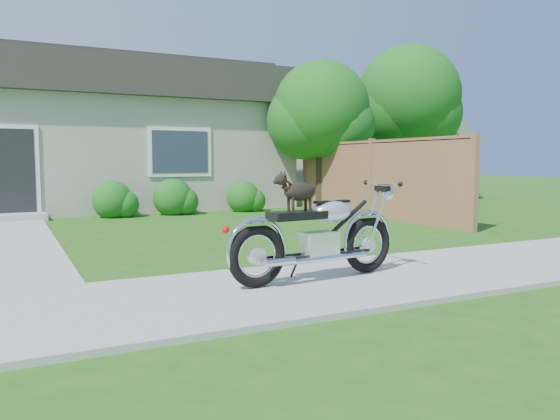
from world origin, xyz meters
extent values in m
plane|color=#235114|center=(0.00, 0.00, 0.00)|extent=(80.00, 80.00, 0.00)
cube|color=#9E9B93|center=(0.00, 0.00, 0.02)|extent=(24.00, 2.20, 0.04)
cube|color=#9E9B93|center=(-1.50, 5.00, 0.01)|extent=(1.20, 8.00, 0.03)
cube|color=#A6A096|center=(0.00, 12.00, 1.50)|extent=(12.00, 6.00, 3.00)
cube|color=#2D2B28|center=(0.00, 12.00, 3.50)|extent=(12.60, 6.60, 1.00)
cube|color=#2D2B28|center=(0.00, 12.00, 4.20)|extent=(12.60, 2.00, 0.60)
cube|color=black|center=(-1.50, 8.97, 1.05)|extent=(1.00, 0.06, 2.10)
cube|color=#9E9B93|center=(-1.50, 8.62, 0.08)|extent=(1.40, 0.70, 0.16)
cube|color=#2D3847|center=(2.50, 8.97, 1.60)|extent=(1.70, 0.05, 1.30)
cube|color=#986044|center=(6.30, 5.75, 0.90)|extent=(0.08, 6.50, 1.80)
cube|color=#986044|center=(6.30, 9.00, 0.95)|extent=(0.12, 0.12, 1.90)
cube|color=#986044|center=(6.30, 5.75, 0.95)|extent=(0.12, 0.12, 1.90)
cube|color=#986044|center=(6.30, 2.50, 0.95)|extent=(0.12, 0.12, 1.90)
cube|color=#986044|center=(6.30, 5.75, 1.82)|extent=(0.08, 6.50, 0.08)
cylinder|color=#3D2B1C|center=(6.31, 8.14, 1.13)|extent=(0.28, 0.28, 2.25)
sphere|color=#1A5B18|center=(6.31, 8.14, 2.80)|extent=(2.71, 2.71, 2.71)
sphere|color=#1A5B18|center=(6.71, 7.84, 2.34)|extent=(1.98, 1.98, 1.98)
cylinder|color=#3D2B1C|center=(10.43, 9.38, 1.41)|extent=(0.28, 0.28, 2.82)
sphere|color=#1A5B18|center=(10.43, 9.38, 3.50)|extent=(3.39, 3.39, 3.39)
sphere|color=#1A5B18|center=(10.83, 9.08, 2.94)|extent=(2.48, 2.48, 2.48)
sphere|color=#1A5B18|center=(0.66, 8.50, 0.41)|extent=(0.96, 0.96, 0.96)
sphere|color=#1A5B18|center=(4.09, 8.50, 0.38)|extent=(0.89, 0.89, 0.89)
sphere|color=#1A5B18|center=(2.16, 8.50, 0.42)|extent=(0.99, 0.99, 0.99)
imported|color=#2C6D1E|center=(0.92, 8.55, 0.38)|extent=(0.49, 0.49, 0.75)
torus|color=black|center=(2.16, 0.18, 0.38)|extent=(0.68, 0.17, 0.67)
torus|color=black|center=(0.67, 0.05, 0.38)|extent=(0.68, 0.17, 0.67)
cube|color=silver|center=(1.47, 0.12, 0.42)|extent=(0.42, 0.27, 0.30)
ellipsoid|color=silver|center=(1.64, 0.14, 0.79)|extent=(0.53, 0.33, 0.26)
cube|color=black|center=(1.17, 0.10, 0.78)|extent=(0.67, 0.31, 0.09)
cube|color=silver|center=(2.16, 0.18, 0.72)|extent=(0.31, 0.16, 0.03)
cube|color=silver|center=(0.67, 0.05, 0.72)|extent=(0.31, 0.16, 0.03)
cylinder|color=silver|center=(2.38, 0.20, 1.09)|extent=(0.08, 0.60, 0.03)
sphere|color=silver|center=(2.46, 0.21, 0.98)|extent=(0.18, 0.18, 0.17)
cylinder|color=silver|center=(1.48, -0.01, 0.29)|extent=(1.10, 0.15, 0.06)
ellipsoid|color=black|center=(1.20, 0.10, 1.03)|extent=(0.39, 0.21, 0.20)
sphere|color=black|center=(0.96, 0.08, 1.17)|extent=(0.13, 0.13, 0.12)
cylinder|color=black|center=(1.08, 0.13, 0.90)|extent=(0.03, 0.03, 0.16)
cylinder|color=black|center=(1.09, 0.04, 0.90)|extent=(0.03, 0.03, 0.16)
cylinder|color=black|center=(1.31, 0.15, 0.90)|extent=(0.03, 0.03, 0.16)
cylinder|color=black|center=(1.31, 0.06, 0.90)|extent=(0.03, 0.03, 0.16)
torus|color=#D07837|center=(1.02, 0.08, 1.11)|extent=(0.07, 0.11, 0.10)
camera|label=1|loc=(-1.64, -5.06, 1.36)|focal=35.00mm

